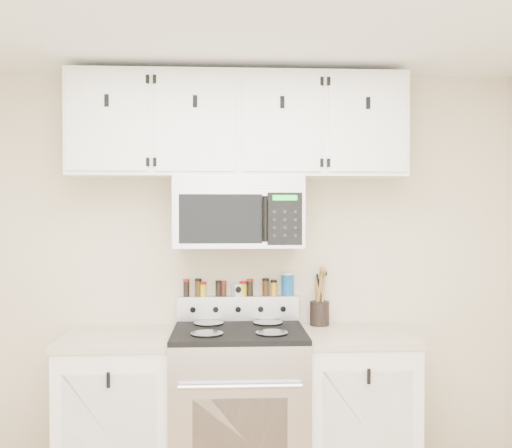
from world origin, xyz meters
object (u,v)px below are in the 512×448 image
(range, at_px, (239,408))
(utensil_crock, at_px, (320,311))
(salt_canister, at_px, (288,284))
(microwave, at_px, (239,212))

(range, height_order, utensil_crock, utensil_crock)
(range, relative_size, utensil_crock, 3.13)
(salt_canister, bearing_deg, range, -138.05)
(salt_canister, bearing_deg, utensil_crock, -14.35)
(utensil_crock, bearing_deg, microwave, -168.30)
(range, xyz_separation_m, salt_canister, (0.31, 0.28, 0.69))
(salt_canister, bearing_deg, microwave, -153.62)
(range, relative_size, salt_canister, 7.66)
(microwave, bearing_deg, range, -90.23)
(range, relative_size, microwave, 1.45)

